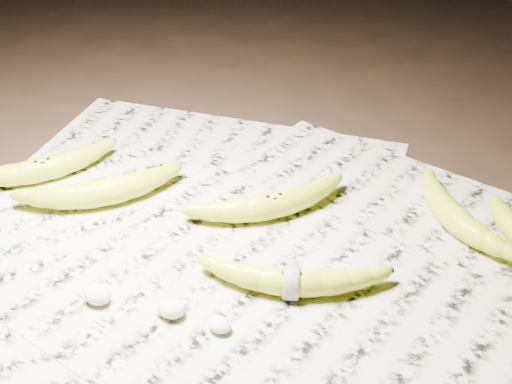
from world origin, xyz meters
The scene contains 11 objects.
ground centered at (0.00, 0.00, 0.00)m, with size 3.00×3.00×0.00m, color black.
newspaper_patch centered at (0.03, -0.02, 0.00)m, with size 0.90×0.70×0.01m, color #AFAA96.
banana_left_a centered at (-0.30, -0.04, 0.03)m, with size 0.20×0.06×0.04m, color #B8C218, non-canonical shape.
banana_left_b centered at (-0.18, -0.04, 0.03)m, with size 0.20×0.06×0.04m, color #B8C218, non-canonical shape.
banana_center centered at (0.03, 0.06, 0.03)m, with size 0.20×0.06×0.04m, color #B8C218, non-canonical shape.
banana_taped centered at (0.13, -0.06, 0.02)m, with size 0.20×0.05×0.03m, color #B8C218, non-canonical shape.
banana_upper_a centered at (0.24, 0.17, 0.03)m, with size 0.18×0.06×0.04m, color #B8C218, non-canonical shape.
measuring_tape centered at (0.13, -0.06, 0.02)m, with size 0.04×0.04×0.00m, color white.
flesh_chunk_a centered at (-0.05, -0.19, 0.02)m, with size 0.03×0.03×0.02m, color beige.
flesh_chunk_b centered at (0.03, -0.16, 0.02)m, with size 0.03×0.03×0.02m, color beige.
flesh_chunk_c centered at (0.09, -0.15, 0.02)m, with size 0.03×0.02×0.02m, color beige.
Camera 1 is at (0.43, -0.61, 0.56)m, focal length 50.00 mm.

